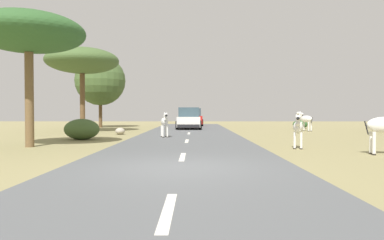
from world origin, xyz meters
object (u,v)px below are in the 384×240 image
zebra_3 (305,119)px  bush_1 (82,129)px  bush_0 (300,124)px  rock_0 (69,127)px  car_1 (189,119)px  car_0 (192,118)px  tree_6 (100,81)px  zebra_0 (165,122)px  tree_3 (82,61)px  tree_4 (29,34)px  zebra_4 (298,128)px  rock_1 (120,131)px

zebra_3 → bush_1: zebra_3 is taller
zebra_3 → bush_0: size_ratio=1.22×
zebra_3 → bush_0: bearing=47.7°
bush_1 → rock_0: bearing=112.4°
car_1 → bush_1: bearing=64.1°
car_0 → tree_6: bearing=-160.3°
car_0 → car_1: bearing=-95.3°
zebra_0 → tree_6: size_ratio=0.22×
zebra_3 → car_1: size_ratio=0.34×
tree_3 → tree_6: bearing=95.2°
car_1 → tree_4: 16.50m
tree_4 → bush_1: size_ratio=3.03×
tree_4 → bush_1: (0.91, 3.88, -4.07)m
zebra_4 → bush_0: size_ratio=1.15×
zebra_3 → tree_6: bearing=129.0°
tree_4 → rock_0: (-3.72, 15.13, -4.40)m
car_0 → tree_6: (-8.29, -3.61, 3.43)m
car_1 → bush_0: 9.47m
zebra_3 → tree_4: bearing=-172.4°
bush_1 → car_0: bearing=72.8°
zebra_3 → rock_1: zebra_3 is taller
zebra_4 → tree_6: 22.77m
zebra_4 → rock_0: size_ratio=2.44×
zebra_4 → bush_1: zebra_4 is taller
zebra_3 → rock_0: size_ratio=2.57×
zebra_4 → zebra_0: bearing=-28.3°
car_0 → rock_0: size_ratio=7.66×
bush_1 → rock_1: size_ratio=2.71×
rock_0 → rock_1: size_ratio=0.88×
bush_1 → rock_0: size_ratio=3.08×
tree_4 → tree_6: tree_6 is taller
bush_0 → rock_1: 15.72m
tree_3 → zebra_4: bearing=-43.3°
zebra_0 → tree_4: 8.06m
zebra_0 → tree_3: bearing=-53.7°
tree_3 → tree_4: tree_3 is taller
zebra_0 → rock_1: zebra_0 is taller
zebra_3 → bush_1: bearing=179.0°
zebra_4 → zebra_3: bearing=-92.0°
rock_0 → rock_1: rock_1 is taller
car_0 → rock_0: (-10.15, -6.55, -0.65)m
tree_3 → bush_0: bearing=17.1°
car_1 → zebra_4: bearing=106.4°
zebra_0 → car_1: bearing=-108.3°
zebra_3 → tree_4: 19.59m
zebra_0 → tree_4: (-5.08, -5.02, 3.73)m
bush_0 → tree_4: bearing=-134.6°
car_0 → bush_1: 18.64m
tree_4 → rock_0: tree_4 is taller
zebra_4 → tree_3: bearing=-27.0°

